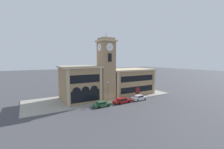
% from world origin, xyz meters
% --- Properties ---
extents(ground_plane, '(300.00, 300.00, 0.00)m').
position_xyz_m(ground_plane, '(0.00, 0.00, 0.00)').
color(ground_plane, '#424247').
extents(sidewalk_kerb, '(41.90, 13.99, 0.15)m').
position_xyz_m(sidewalk_kerb, '(0.00, 6.99, 0.07)').
color(sidewalk_kerb, gray).
rests_on(sidewalk_kerb, ground_plane).
extents(clock_tower, '(4.63, 4.63, 18.16)m').
position_xyz_m(clock_tower, '(-0.00, 4.39, 8.53)').
color(clock_tower, '#9E7F5B').
rests_on(clock_tower, ground_plane).
extents(town_hall_left_wing, '(9.86, 10.26, 9.39)m').
position_xyz_m(town_hall_left_wing, '(-6.85, 7.17, 4.72)').
color(town_hall_left_wing, '#9E7F5B').
rests_on(town_hall_left_wing, ground_plane).
extents(town_hall_right_wing, '(15.39, 10.26, 8.10)m').
position_xyz_m(town_hall_right_wing, '(9.61, 7.18, 4.08)').
color(town_hall_right_wing, '#9E7F5B').
rests_on(town_hall_right_wing, ground_plane).
extents(parked_car_near, '(4.06, 1.84, 1.27)m').
position_xyz_m(parked_car_near, '(-4.18, -1.11, 0.67)').
color(parked_car_near, '#285633').
rests_on(parked_car_near, ground_plane).
extents(parked_car_mid, '(4.86, 1.87, 1.33)m').
position_xyz_m(parked_car_mid, '(1.60, -1.11, 0.70)').
color(parked_car_mid, maroon).
rests_on(parked_car_mid, ground_plane).
extents(parked_car_far, '(4.21, 1.92, 1.41)m').
position_xyz_m(parked_car_far, '(7.27, -1.11, 0.74)').
color(parked_car_far, silver).
rests_on(parked_car_far, ground_plane).
extents(street_lamp, '(0.36, 0.36, 5.44)m').
position_xyz_m(street_lamp, '(-1.72, 0.36, 3.75)').
color(street_lamp, '#4C4C51').
rests_on(street_lamp, sidewalk_kerb).
extents(bollard, '(0.18, 0.18, 1.06)m').
position_xyz_m(bollard, '(6.64, 0.46, 0.67)').
color(bollard, black).
rests_on(bollard, sidewalk_kerb).
extents(fire_hydrant, '(0.22, 0.22, 0.87)m').
position_xyz_m(fire_hydrant, '(-2.49, 0.55, 0.57)').
color(fire_hydrant, red).
rests_on(fire_hydrant, sidewalk_kerb).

